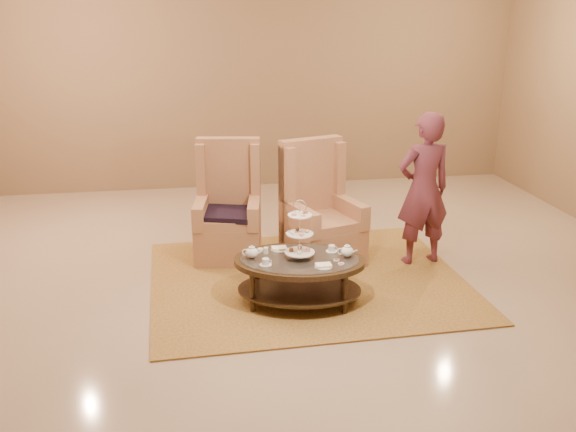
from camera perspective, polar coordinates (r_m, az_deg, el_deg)
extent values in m
plane|color=tan|center=(6.39, 1.30, -6.75)|extent=(8.00, 8.00, 0.00)
cube|color=beige|center=(6.39, 1.30, -6.75)|extent=(8.00, 8.00, 0.02)
cube|color=#886A4A|center=(9.79, -3.05, 12.73)|extent=(8.00, 0.04, 3.50)
cube|color=#AA883C|center=(6.63, 1.76, -5.69)|extent=(3.23, 2.72, 0.02)
cylinder|color=black|center=(5.91, -3.18, -6.81)|extent=(0.06, 0.06, 0.40)
cylinder|color=black|center=(5.88, 5.10, -6.96)|extent=(0.06, 0.06, 0.40)
cylinder|color=black|center=(6.31, -2.78, -5.10)|extent=(0.06, 0.06, 0.40)
cylinder|color=black|center=(6.29, 4.95, -5.23)|extent=(0.06, 0.06, 0.40)
cylinder|color=silver|center=(5.89, 1.04, -1.50)|extent=(0.01, 0.01, 0.50)
torus|color=silver|center=(5.81, 1.06, 0.84)|extent=(0.13, 0.03, 0.13)
cylinder|color=silver|center=(5.96, 1.03, -3.23)|extent=(0.33, 0.33, 0.01)
cylinder|color=silver|center=(5.89, 1.04, -1.59)|extent=(0.30, 0.30, 0.01)
cylinder|color=silver|center=(5.83, 1.05, 0.08)|extent=(0.26, 0.26, 0.01)
cylinder|color=#D86E70|center=(5.95, 1.78, -3.05)|extent=(0.05, 0.05, 0.03)
cylinder|color=tan|center=(6.02, 1.06, -2.77)|extent=(0.05, 0.05, 0.03)
cylinder|color=brown|center=(5.95, 0.29, -3.03)|extent=(0.05, 0.05, 0.03)
cylinder|color=silver|center=(5.88, 1.01, -3.31)|extent=(0.05, 0.05, 0.03)
ellipsoid|color=tan|center=(5.90, 1.69, -1.35)|extent=(0.05, 0.05, 0.03)
ellipsoid|color=brown|center=(5.95, 0.87, -1.19)|extent=(0.05, 0.05, 0.03)
ellipsoid|color=silver|center=(5.87, 0.39, -1.46)|extent=(0.05, 0.05, 0.03)
ellipsoid|color=#D86E70|center=(5.82, 1.23, -1.63)|extent=(0.05, 0.05, 0.03)
cube|color=brown|center=(5.86, 1.56, 0.31)|extent=(0.05, 0.04, 0.02)
cube|color=silver|center=(5.88, 0.73, 0.37)|extent=(0.05, 0.04, 0.02)
cube|color=#D86E70|center=(5.80, 0.55, 0.12)|extent=(0.05, 0.04, 0.02)
cube|color=tan|center=(5.78, 1.38, 0.06)|extent=(0.05, 0.04, 0.02)
ellipsoid|color=silver|center=(5.97, -3.23, -3.27)|extent=(0.14, 0.14, 0.10)
cylinder|color=silver|center=(5.95, -3.24, -2.82)|extent=(0.07, 0.07, 0.01)
sphere|color=silver|center=(5.94, -3.25, -2.70)|extent=(0.02, 0.02, 0.02)
cone|color=silver|center=(5.96, -2.51, -3.24)|extent=(0.08, 0.04, 0.05)
torus|color=silver|center=(5.97, -3.81, -3.25)|extent=(0.07, 0.03, 0.07)
ellipsoid|color=silver|center=(6.01, 5.28, -3.15)|extent=(0.14, 0.14, 0.10)
cylinder|color=silver|center=(5.99, 5.29, -2.71)|extent=(0.07, 0.07, 0.01)
sphere|color=silver|center=(5.99, 5.30, -2.59)|extent=(0.02, 0.02, 0.02)
cone|color=silver|center=(6.01, 6.00, -3.12)|extent=(0.08, 0.04, 0.05)
torus|color=silver|center=(6.01, 4.70, -3.15)|extent=(0.07, 0.03, 0.07)
cylinder|color=silver|center=(5.83, -2.00, -4.35)|extent=(0.13, 0.13, 0.01)
cylinder|color=silver|center=(5.81, -2.00, -4.06)|extent=(0.08, 0.08, 0.06)
torus|color=silver|center=(5.81, -1.63, -4.07)|extent=(0.04, 0.02, 0.04)
cylinder|color=silver|center=(6.15, 3.90, -3.13)|extent=(0.13, 0.13, 0.01)
cylinder|color=silver|center=(6.13, 3.91, -2.86)|extent=(0.08, 0.08, 0.06)
torus|color=silver|center=(6.14, 4.26, -2.87)|extent=(0.04, 0.02, 0.04)
cylinder|color=silver|center=(6.17, -0.79, -2.99)|extent=(0.19, 0.19, 0.01)
cube|color=white|center=(6.17, -0.79, -2.87)|extent=(0.14, 0.10, 0.02)
cylinder|color=silver|center=(5.79, 3.17, -4.51)|extent=(0.19, 0.19, 0.01)
cube|color=white|center=(5.78, 3.17, -4.38)|extent=(0.14, 0.10, 0.02)
cylinder|color=silver|center=(6.08, -1.98, -3.09)|extent=(0.05, 0.05, 0.06)
cylinder|color=silver|center=(5.85, 4.75, -4.27)|extent=(0.07, 0.07, 0.01)
cylinder|color=#D86E70|center=(5.84, 4.75, -4.17)|extent=(0.05, 0.05, 0.01)
cylinder|color=silver|center=(5.93, 4.33, -3.92)|extent=(0.07, 0.07, 0.01)
cylinder|color=brown|center=(5.93, 4.33, -3.83)|extent=(0.05, 0.05, 0.01)
cylinder|color=silver|center=(6.17, -2.48, -3.00)|extent=(0.07, 0.07, 0.01)
cylinder|color=silver|center=(6.16, -2.48, -2.91)|extent=(0.05, 0.05, 0.01)
cube|color=#AE7652|center=(7.17, -5.29, -2.12)|extent=(0.80, 0.80, 0.42)
cube|color=#AE7652|center=(7.03, -5.39, -0.28)|extent=(0.68, 0.68, 0.10)
cube|color=#AE7652|center=(7.30, -5.22, 1.93)|extent=(0.72, 0.25, 1.30)
cube|color=#AE7652|center=(7.22, -7.70, 4.11)|extent=(0.13, 0.23, 0.60)
cube|color=#AE7652|center=(7.17, -2.90, 4.15)|extent=(0.13, 0.23, 0.60)
cube|color=#AE7652|center=(7.04, -7.77, 0.34)|extent=(0.22, 0.64, 0.26)
cube|color=#AE7652|center=(6.99, -3.03, 0.35)|extent=(0.22, 0.64, 0.26)
cube|color=black|center=(6.98, -5.42, 0.19)|extent=(0.67, 0.64, 0.06)
cube|color=#AE7652|center=(7.01, 3.11, -2.50)|extent=(0.90, 0.90, 0.43)
cube|color=#AE7652|center=(6.88, 3.36, -0.57)|extent=(0.76, 0.76, 0.10)
cube|color=#AE7652|center=(7.11, 1.99, 1.65)|extent=(0.73, 0.35, 1.33)
cube|color=#AE7652|center=(6.86, -0.08, 3.69)|extent=(0.17, 0.25, 0.61)
cube|color=#AE7652|center=(7.15, 4.34, 4.24)|extent=(0.17, 0.25, 0.61)
cube|color=#AE7652|center=(6.72, 1.18, -0.28)|extent=(0.31, 0.65, 0.27)
cube|color=#AE7652|center=(7.00, 5.48, 0.43)|extent=(0.31, 0.65, 0.27)
imported|color=#602937|center=(6.96, 11.95, 2.30)|extent=(0.65, 0.47, 1.66)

